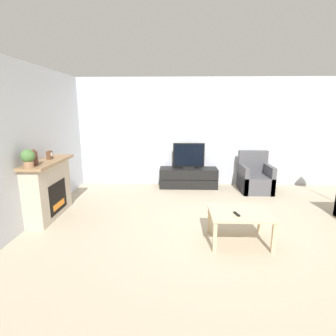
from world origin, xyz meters
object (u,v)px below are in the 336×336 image
object	(u,v)px
mantel_clock	(50,155)
fireplace	(48,188)
potted_plant	(28,158)
armchair	(255,179)
mantel_vase_left	(34,158)
tv	(189,157)
tv_stand	(188,178)
coffee_table	(240,216)
remote	(237,214)

from	to	relation	value
mantel_clock	fireplace	bearing A→B (deg)	-97.57
mantel_clock	potted_plant	bearing A→B (deg)	-90.06
mantel_clock	armchair	size ratio (longest dim) A/B	0.16
potted_plant	armchair	size ratio (longest dim) A/B	0.31
mantel_vase_left	tv	xyz separation A→B (m)	(2.60, 2.32, -0.39)
tv_stand	coffee_table	size ratio (longest dim) A/B	1.63
fireplace	potted_plant	xyz separation A→B (m)	(0.02, -0.56, 0.67)
potted_plant	fireplace	bearing A→B (deg)	91.71
fireplace	mantel_clock	size ratio (longest dim) A/B	8.74
potted_plant	coffee_table	size ratio (longest dim) A/B	0.33
fireplace	mantel_clock	xyz separation A→B (m)	(0.02, 0.13, 0.59)
potted_plant	tv	size ratio (longest dim) A/B	0.37
mantel_clock	mantel_vase_left	bearing A→B (deg)	-90.08
mantel_clock	potted_plant	distance (m)	0.69
tv_stand	tv	bearing A→B (deg)	-90.00
fireplace	remote	size ratio (longest dim) A/B	8.44
tv	armchair	bearing A→B (deg)	-9.32
potted_plant	remote	size ratio (longest dim) A/B	1.86
tv_stand	tv	size ratio (longest dim) A/B	1.85
mantel_vase_left	armchair	xyz separation A→B (m)	(4.18, 2.06, -0.87)
tv_stand	armchair	bearing A→B (deg)	-9.40
fireplace	tv_stand	size ratio (longest dim) A/B	0.91
mantel_clock	tv	bearing A→B (deg)	34.54
tv_stand	armchair	distance (m)	1.60
mantel_vase_left	potted_plant	bearing A→B (deg)	-90.00
coffee_table	remote	distance (m)	0.14
tv_stand	coffee_table	distance (m)	2.85
tv_stand	armchair	size ratio (longest dim) A/B	1.52
potted_plant	tv	distance (m)	3.62
tv_stand	tv	xyz separation A→B (m)	(0.00, -0.00, 0.54)
potted_plant	tv_stand	bearing A→B (deg)	43.63
armchair	coffee_table	distance (m)	2.69
tv_stand	remote	distance (m)	2.94
fireplace	mantel_vase_left	xyz separation A→B (m)	(0.02, -0.39, 0.64)
mantel_vase_left	coffee_table	size ratio (longest dim) A/B	0.30
tv	potted_plant	bearing A→B (deg)	-136.40
armchair	mantel_clock	bearing A→B (deg)	-159.88
potted_plant	remote	distance (m)	3.26
fireplace	tv	size ratio (longest dim) A/B	1.69
fireplace	tv_stand	world-z (taller)	fireplace
coffee_table	mantel_vase_left	bearing A→B (deg)	171.89
armchair	mantel_vase_left	bearing A→B (deg)	-153.82
mantel_clock	coffee_table	world-z (taller)	mantel_clock
mantel_vase_left	potted_plant	xyz separation A→B (m)	(0.00, -0.16, 0.04)
fireplace	coffee_table	xyz separation A→B (m)	(3.24, -0.85, -0.12)
fireplace	mantel_vase_left	distance (m)	0.75
fireplace	remote	bearing A→B (deg)	-16.75
tv	coffee_table	distance (m)	2.87
mantel_vase_left	potted_plant	world-z (taller)	potted_plant
tv_stand	tv	distance (m)	0.54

